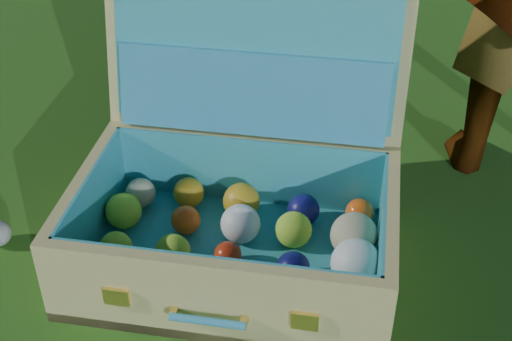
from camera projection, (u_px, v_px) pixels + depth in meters
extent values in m
plane|color=#215114|center=(252.00, 338.00, 1.42)|extent=(60.00, 60.00, 0.00)
cube|color=tan|center=(234.00, 261.00, 1.58)|extent=(0.81, 0.68, 0.03)
cube|color=tan|center=(211.00, 302.00, 1.35)|extent=(0.64, 0.29, 0.20)
cube|color=tan|center=(251.00, 172.00, 1.70)|extent=(0.64, 0.29, 0.20)
cube|color=tan|center=(87.00, 214.00, 1.57)|extent=(0.18, 0.38, 0.20)
cube|color=tan|center=(388.00, 247.00, 1.48)|extent=(0.18, 0.38, 0.20)
cube|color=teal|center=(234.00, 256.00, 1.57)|extent=(0.74, 0.62, 0.01)
cube|color=teal|center=(213.00, 292.00, 1.36)|extent=(0.59, 0.25, 0.18)
cube|color=teal|center=(250.00, 172.00, 1.68)|extent=(0.59, 0.25, 0.18)
cube|color=teal|center=(93.00, 210.00, 1.56)|extent=(0.16, 0.38, 0.18)
cube|color=teal|center=(381.00, 242.00, 1.48)|extent=(0.16, 0.38, 0.18)
cube|color=tan|center=(256.00, 35.00, 1.57)|extent=(0.68, 0.39, 0.45)
cube|color=teal|center=(254.00, 37.00, 1.55)|extent=(0.62, 0.33, 0.40)
cube|color=teal|center=(252.00, 94.00, 1.60)|extent=(0.58, 0.29, 0.19)
cube|color=#F2C659|center=(117.00, 297.00, 1.37)|extent=(0.05, 0.03, 0.04)
cube|color=#F2C659|center=(305.00, 321.00, 1.32)|extent=(0.05, 0.03, 0.04)
cylinder|color=teal|center=(207.00, 321.00, 1.34)|extent=(0.14, 0.07, 0.02)
cube|color=#F2C659|center=(174.00, 313.00, 1.35)|extent=(0.02, 0.02, 0.01)
cube|color=#F2C659|center=(244.00, 322.00, 1.34)|extent=(0.02, 0.02, 0.01)
sphere|color=#BBE638|center=(98.00, 269.00, 1.47)|extent=(0.08, 0.08, 0.08)
sphere|color=silver|center=(159.00, 282.00, 1.45)|extent=(0.07, 0.07, 0.07)
sphere|color=#F75914|center=(216.00, 290.00, 1.44)|extent=(0.06, 0.06, 0.06)
sphere|color=#BBE638|center=(281.00, 296.00, 1.42)|extent=(0.07, 0.07, 0.07)
sphere|color=red|center=(344.00, 310.00, 1.40)|extent=(0.05, 0.05, 0.05)
sphere|color=#BBE638|center=(116.00, 248.00, 1.53)|extent=(0.07, 0.07, 0.07)
sphere|color=#BBE638|center=(173.00, 252.00, 1.52)|extent=(0.08, 0.08, 0.08)
sphere|color=red|center=(228.00, 255.00, 1.52)|extent=(0.06, 0.06, 0.06)
sphere|color=#100F4F|center=(293.00, 268.00, 1.48)|extent=(0.07, 0.07, 0.07)
sphere|color=silver|center=(356.00, 263.00, 1.47)|extent=(0.10, 0.10, 0.10)
sphere|color=#BBE638|center=(124.00, 211.00, 1.63)|extent=(0.08, 0.08, 0.08)
sphere|color=#F75914|center=(186.00, 220.00, 1.61)|extent=(0.07, 0.07, 0.07)
sphere|color=silver|center=(240.00, 224.00, 1.58)|extent=(0.09, 0.09, 0.09)
sphere|color=#BBE638|center=(293.00, 230.00, 1.57)|extent=(0.08, 0.08, 0.08)
sphere|color=#C9BD8E|center=(354.00, 235.00, 1.54)|extent=(0.10, 0.10, 0.10)
sphere|color=#C9BD8E|center=(141.00, 193.00, 1.69)|extent=(0.07, 0.07, 0.07)
sphere|color=#BA8B18|center=(189.00, 193.00, 1.69)|extent=(0.07, 0.07, 0.07)
sphere|color=#BA8B18|center=(241.00, 201.00, 1.65)|extent=(0.09, 0.09, 0.09)
sphere|color=#100F4F|center=(303.00, 210.00, 1.63)|extent=(0.08, 0.08, 0.08)
sphere|color=#F75914|center=(359.00, 212.00, 1.64)|extent=(0.06, 0.06, 0.06)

